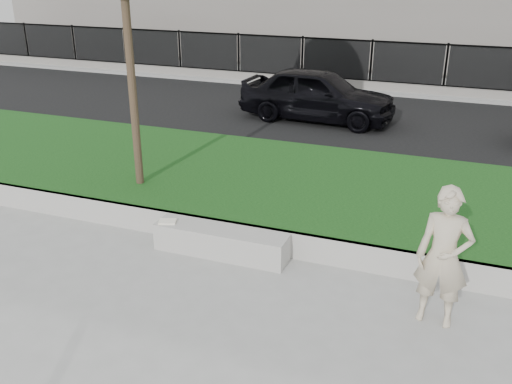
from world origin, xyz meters
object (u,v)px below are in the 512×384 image
at_px(book, 167,221).
at_px(car_dark, 318,94).
at_px(man, 443,257).
at_px(stone_bench, 222,241).

bearing_deg(book, car_dark, 68.89).
xyz_separation_m(man, car_dark, (-3.58, 7.92, -0.13)).
distance_m(stone_bench, book, 0.84).
height_order(stone_bench, book, book).
bearing_deg(stone_bench, man, -11.30).
bearing_deg(man, stone_bench, 172.84).
distance_m(book, car_dark, 7.42).
bearing_deg(car_dark, book, -177.97).
relative_size(book, car_dark, 0.06).
height_order(man, book, man).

